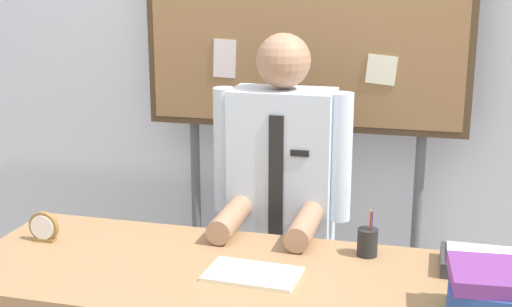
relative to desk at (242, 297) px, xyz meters
The scene contains 9 objects.
back_wall 1.39m from the desk, 90.00° to the left, with size 6.40×0.08×2.70m, color silver.
desk is the anchor object (origin of this frame).
person 0.58m from the desk, 90.00° to the left, with size 0.55×0.56×1.45m.
bulletin_board 1.29m from the desk, 90.01° to the left, with size 1.43×0.09×2.00m.
book_stack 0.77m from the desk, 10.46° to the right, with size 0.21×0.26×0.16m.
open_notebook 0.10m from the desk, 26.21° to the right, with size 0.30×0.18×0.01m, color #F4EFCC.
desk_clock 0.78m from the desk, behind, with size 0.11×0.04×0.11m.
pen_holder 0.47m from the desk, 32.39° to the left, with size 0.07×0.07×0.16m.
paper_tray 0.78m from the desk, 15.52° to the left, with size 0.26×0.20×0.06m.
Camera 1 is at (0.57, -2.00, 1.68)m, focal length 49.06 mm.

